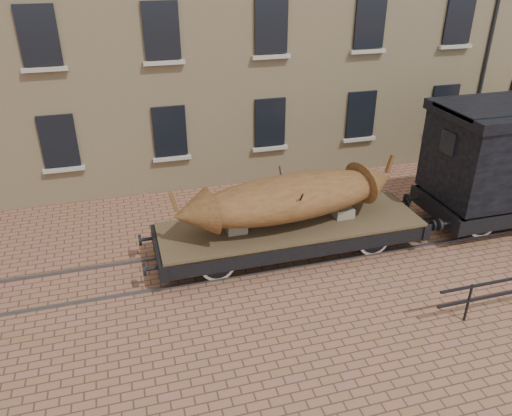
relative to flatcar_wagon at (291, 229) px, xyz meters
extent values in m
plane|color=brown|center=(-0.07, 0.00, -0.76)|extent=(90.00, 90.00, 0.00)
cube|color=black|center=(-6.07, 4.96, 1.44)|extent=(1.10, 0.12, 1.70)
cube|color=#A7A196|center=(-6.07, 4.90, 0.49)|extent=(1.30, 0.18, 0.12)
cube|color=black|center=(-2.57, 4.96, 1.44)|extent=(1.10, 0.12, 1.70)
cube|color=#A7A196|center=(-2.57, 4.90, 0.49)|extent=(1.30, 0.18, 0.12)
cube|color=black|center=(0.93, 4.96, 1.44)|extent=(1.10, 0.12, 1.70)
cube|color=#A7A196|center=(0.93, 4.90, 0.49)|extent=(1.30, 0.18, 0.12)
cube|color=black|center=(4.43, 4.96, 1.44)|extent=(1.10, 0.12, 1.70)
cube|color=#A7A196|center=(4.43, 4.90, 0.49)|extent=(1.30, 0.18, 0.12)
cube|color=black|center=(7.93, 4.96, 1.44)|extent=(1.10, 0.12, 1.70)
cube|color=#A7A196|center=(7.93, 4.90, 0.49)|extent=(1.30, 0.18, 0.12)
cube|color=black|center=(-6.07, 4.96, 4.64)|extent=(1.10, 0.12, 1.70)
cube|color=#A7A196|center=(-6.07, 4.90, 3.69)|extent=(1.30, 0.18, 0.12)
cube|color=black|center=(-2.57, 4.96, 4.64)|extent=(1.10, 0.12, 1.70)
cube|color=#A7A196|center=(-2.57, 4.90, 3.69)|extent=(1.30, 0.18, 0.12)
cube|color=black|center=(0.93, 4.96, 4.64)|extent=(1.10, 0.12, 1.70)
cube|color=#A7A196|center=(0.93, 4.90, 3.69)|extent=(1.30, 0.18, 0.12)
cube|color=black|center=(4.43, 4.96, 4.64)|extent=(1.10, 0.12, 1.70)
cube|color=#A7A196|center=(4.43, 4.90, 3.69)|extent=(1.30, 0.18, 0.12)
cube|color=black|center=(7.93, 4.96, 4.64)|extent=(1.10, 0.12, 1.70)
cube|color=#A7A196|center=(7.93, 4.90, 3.69)|extent=(1.30, 0.18, 0.12)
cube|color=#59595E|center=(-0.07, -0.72, -0.73)|extent=(30.00, 0.08, 0.06)
cube|color=#59595E|center=(-0.07, 0.72, -0.73)|extent=(30.00, 0.08, 0.06)
cylinder|color=black|center=(2.93, -3.80, -0.26)|extent=(0.06, 0.06, 1.00)
cube|color=brown|center=(0.00, 0.00, 0.14)|extent=(7.18, 2.11, 0.11)
cube|color=black|center=(0.00, -0.98, -0.09)|extent=(7.18, 0.15, 0.43)
cube|color=black|center=(0.00, 0.98, -0.09)|extent=(7.18, 0.15, 0.43)
cube|color=black|center=(-3.59, 0.00, -0.09)|extent=(0.21, 2.20, 0.43)
cylinder|color=black|center=(-3.86, -0.72, -0.09)|extent=(0.34, 0.10, 0.10)
cylinder|color=black|center=(-4.02, -0.72, -0.09)|extent=(0.08, 0.31, 0.31)
cylinder|color=black|center=(-3.86, 0.72, -0.09)|extent=(0.34, 0.10, 0.10)
cylinder|color=black|center=(-4.02, 0.72, -0.09)|extent=(0.08, 0.31, 0.31)
cube|color=black|center=(3.59, 0.00, -0.09)|extent=(0.21, 2.20, 0.43)
cylinder|color=black|center=(3.86, -0.72, -0.09)|extent=(0.34, 0.10, 0.10)
cylinder|color=black|center=(4.02, -0.72, -0.09)|extent=(0.08, 0.31, 0.31)
cylinder|color=black|center=(3.86, 0.72, -0.09)|extent=(0.34, 0.10, 0.10)
cylinder|color=black|center=(4.02, 0.72, -0.09)|extent=(0.08, 0.31, 0.31)
cylinder|color=black|center=(-2.20, 0.00, -0.30)|extent=(0.10, 1.82, 0.10)
cylinder|color=silver|center=(-2.20, -0.72, -0.30)|extent=(0.92, 0.07, 0.92)
cylinder|color=black|center=(-2.20, -0.72, -0.30)|extent=(0.75, 0.10, 0.75)
cube|color=black|center=(-2.20, -0.83, -0.07)|extent=(0.86, 0.08, 0.10)
cylinder|color=silver|center=(-2.20, 0.72, -0.30)|extent=(0.92, 0.07, 0.92)
cylinder|color=black|center=(-2.20, 0.72, -0.30)|extent=(0.75, 0.10, 0.75)
cube|color=black|center=(-2.20, 0.83, -0.07)|extent=(0.86, 0.08, 0.10)
cylinder|color=black|center=(2.20, 0.00, -0.30)|extent=(0.10, 1.82, 0.10)
cylinder|color=silver|center=(2.20, -0.72, -0.30)|extent=(0.92, 0.07, 0.92)
cylinder|color=black|center=(2.20, -0.72, -0.30)|extent=(0.75, 0.10, 0.75)
cube|color=black|center=(2.20, -0.83, -0.07)|extent=(0.86, 0.08, 0.10)
cylinder|color=silver|center=(2.20, 0.72, -0.30)|extent=(0.92, 0.07, 0.92)
cylinder|color=black|center=(2.20, 0.72, -0.30)|extent=(0.75, 0.10, 0.75)
cube|color=black|center=(2.20, 0.83, -0.07)|extent=(0.86, 0.08, 0.10)
cube|color=black|center=(0.00, 0.00, -0.24)|extent=(3.83, 0.06, 0.06)
cube|color=gray|center=(-1.53, 0.00, 0.33)|extent=(0.53, 0.48, 0.27)
cube|color=gray|center=(1.53, 0.00, 0.33)|extent=(0.53, 0.48, 0.27)
ellipsoid|color=brown|center=(-0.05, 0.00, 0.99)|extent=(5.80, 2.37, 1.13)
cone|color=brown|center=(-2.71, -0.30, 1.04)|extent=(1.09, 1.17, 1.07)
cube|color=brown|center=(-3.14, -0.35, 1.46)|extent=(0.24, 0.14, 0.54)
cone|color=brown|center=(2.60, 0.30, 1.04)|extent=(1.09, 1.17, 1.07)
cube|color=brown|center=(3.04, 0.35, 1.46)|extent=(0.24, 0.14, 0.54)
cylinder|color=black|center=(-0.05, -0.46, 0.86)|extent=(0.05, 0.96, 1.36)
cylinder|color=black|center=(-0.05, 0.46, 0.86)|extent=(0.05, 0.96, 1.36)
cube|color=black|center=(7.73, 1.15, -0.03)|extent=(6.28, 0.17, 0.47)
cube|color=black|center=(4.59, 0.00, -0.03)|extent=(0.23, 2.51, 0.47)
cylinder|color=black|center=(4.12, -0.84, -0.03)|extent=(0.08, 0.33, 0.33)
cylinder|color=black|center=(4.12, 0.84, -0.03)|extent=(0.08, 0.33, 0.33)
cylinder|color=black|center=(5.74, 0.00, -0.26)|extent=(0.10, 1.99, 0.10)
cylinder|color=silver|center=(5.74, -0.72, -0.26)|extent=(1.00, 0.07, 1.00)
cylinder|color=black|center=(5.74, -0.72, -0.26)|extent=(0.82, 0.10, 0.82)
cylinder|color=silver|center=(5.74, 0.72, -0.26)|extent=(1.00, 0.07, 1.00)
cylinder|color=black|center=(5.74, 0.72, -0.26)|extent=(0.82, 0.10, 0.82)
cube|color=black|center=(4.57, 0.00, 2.06)|extent=(0.08, 0.63, 0.63)
camera|label=1|loc=(-4.16, -11.14, 6.86)|focal=35.00mm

